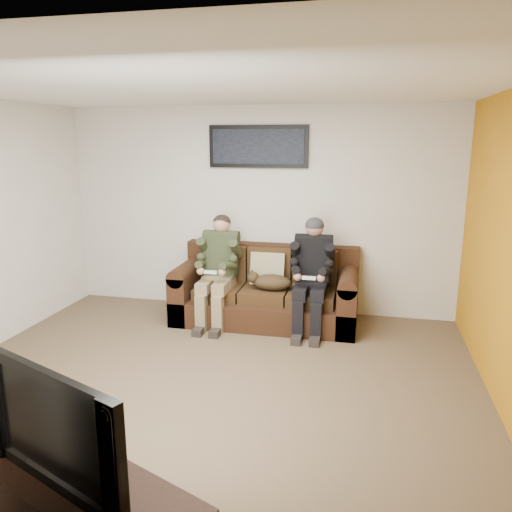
% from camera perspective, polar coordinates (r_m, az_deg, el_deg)
% --- Properties ---
extents(floor, '(5.00, 5.00, 0.00)m').
position_cam_1_polar(floor, '(4.70, -5.86, -14.53)').
color(floor, brown).
rests_on(floor, ground).
extents(ceiling, '(5.00, 5.00, 0.00)m').
position_cam_1_polar(ceiling, '(4.19, -6.73, 18.82)').
color(ceiling, silver).
rests_on(ceiling, ground).
extents(wall_back, '(5.00, 0.00, 5.00)m').
position_cam_1_polar(wall_back, '(6.40, 0.22, 5.23)').
color(wall_back, beige).
rests_on(wall_back, ground).
extents(wall_front, '(5.00, 0.00, 5.00)m').
position_cam_1_polar(wall_front, '(2.34, -24.48, -10.12)').
color(wall_front, beige).
rests_on(wall_front, ground).
extents(sofa, '(2.19, 0.95, 0.90)m').
position_cam_1_polar(sofa, '(6.16, 1.27, -4.25)').
color(sofa, '#331C0F').
rests_on(sofa, ground).
extents(throw_pillow, '(0.42, 0.20, 0.41)m').
position_cam_1_polar(throw_pillow, '(6.12, 1.36, -1.46)').
color(throw_pillow, '#9A9164').
rests_on(throw_pillow, sofa).
extents(throw_blanket, '(0.45, 0.22, 0.08)m').
position_cam_1_polar(throw_blanket, '(6.44, -4.03, 1.61)').
color(throw_blanket, tan).
rests_on(throw_blanket, sofa).
extents(person_left, '(0.51, 0.87, 1.29)m').
position_cam_1_polar(person_left, '(6.02, -4.33, -0.86)').
color(person_left, '#867554').
rests_on(person_left, sofa).
extents(person_right, '(0.51, 0.86, 1.30)m').
position_cam_1_polar(person_right, '(5.80, 6.42, -1.41)').
color(person_right, black).
rests_on(person_right, sofa).
extents(cat, '(0.66, 0.26, 0.24)m').
position_cam_1_polar(cat, '(5.92, 1.63, -2.96)').
color(cat, '#4A351D').
rests_on(cat, sofa).
extents(framed_poster, '(1.25, 0.05, 0.52)m').
position_cam_1_polar(framed_poster, '(6.31, 0.24, 12.40)').
color(framed_poster, black).
rests_on(framed_poster, wall_back).
extents(television, '(1.08, 0.56, 0.64)m').
position_cam_1_polar(television, '(2.80, -20.73, -17.08)').
color(television, black).
rests_on(television, tv_stand).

